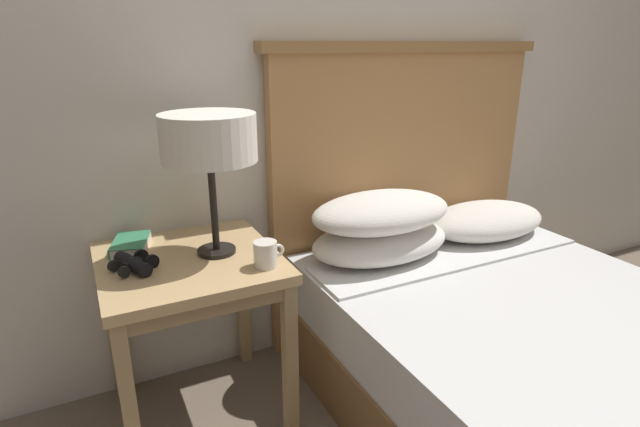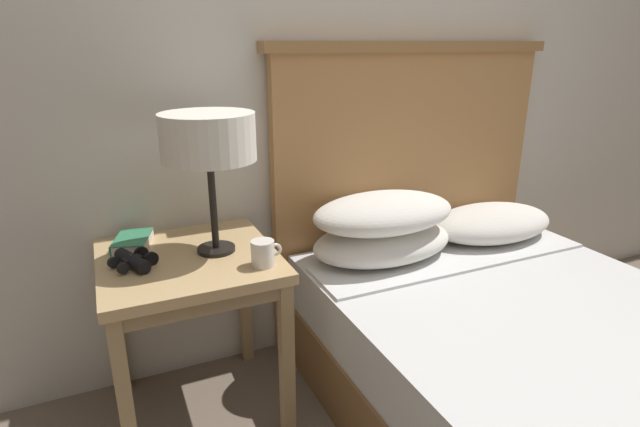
% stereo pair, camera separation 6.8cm
% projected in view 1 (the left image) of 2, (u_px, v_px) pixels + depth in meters
% --- Properties ---
extents(wall_back, '(8.00, 0.06, 2.60)m').
position_uv_depth(wall_back, '(328.00, 48.00, 2.02)').
color(wall_back, beige).
rests_on(wall_back, ground_plane).
extents(nightstand, '(0.58, 0.58, 0.64)m').
position_uv_depth(nightstand, '(190.00, 280.00, 1.70)').
color(nightstand, tan).
rests_on(nightstand, ground_plane).
extents(bed, '(1.36, 1.93, 1.33)m').
position_uv_depth(bed, '(532.00, 352.00, 1.74)').
color(bed, brown).
rests_on(bed, ground_plane).
extents(table_lamp, '(0.31, 0.31, 0.47)m').
position_uv_depth(table_lamp, '(209.00, 140.00, 1.59)').
color(table_lamp, black).
rests_on(table_lamp, nightstand).
extents(book_on_nightstand, '(0.16, 0.20, 0.04)m').
position_uv_depth(book_on_nightstand, '(130.00, 244.00, 1.74)').
color(book_on_nightstand, silver).
rests_on(book_on_nightstand, nightstand).
extents(binoculars_pair, '(0.16, 0.16, 0.05)m').
position_uv_depth(binoculars_pair, '(133.00, 264.00, 1.57)').
color(binoculars_pair, black).
rests_on(binoculars_pair, nightstand).
extents(coffee_mug, '(0.10, 0.08, 0.08)m').
position_uv_depth(coffee_mug, '(266.00, 254.00, 1.59)').
color(coffee_mug, silver).
rests_on(coffee_mug, nightstand).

